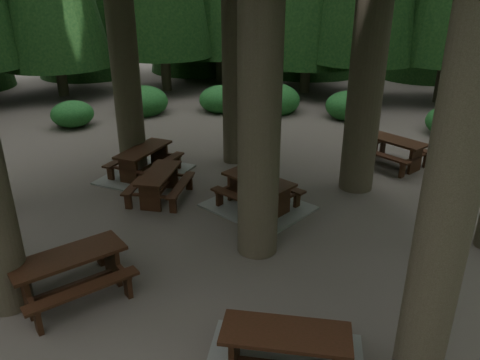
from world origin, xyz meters
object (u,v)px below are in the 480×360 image
(picnic_table_b, at_px, (159,181))
(picnic_table_d, at_px, (393,148))
(picnic_table_a, at_px, (285,360))
(picnic_table_e, at_px, (70,269))
(picnic_table_c, at_px, (258,197))
(picnic_table_f, at_px, (145,166))

(picnic_table_b, relative_size, picnic_table_d, 0.79)
(picnic_table_a, relative_size, picnic_table_d, 1.08)
(picnic_table_b, relative_size, picnic_table_e, 0.77)
(picnic_table_a, xyz_separation_m, picnic_table_d, (1.05, 9.27, 0.29))
(picnic_table_c, xyz_separation_m, picnic_table_e, (-2.13, -4.51, 0.29))
(picnic_table_a, height_order, picnic_table_f, picnic_table_f)
(picnic_table_a, height_order, picnic_table_e, picnic_table_e)
(picnic_table_d, bearing_deg, picnic_table_f, -123.37)
(picnic_table_c, bearing_deg, picnic_table_b, -149.11)
(picnic_table_e, bearing_deg, picnic_table_a, -64.37)
(picnic_table_e, xyz_separation_m, picnic_table_f, (-1.63, 5.44, -0.28))
(picnic_table_b, height_order, picnic_table_d, picnic_table_d)
(picnic_table_c, xyz_separation_m, picnic_table_d, (3.03, 4.20, 0.28))
(picnic_table_a, bearing_deg, picnic_table_c, 101.00)
(picnic_table_c, height_order, picnic_table_f, picnic_table_f)
(picnic_table_e, relative_size, picnic_table_f, 0.96)
(picnic_table_f, bearing_deg, picnic_table_c, -98.85)
(picnic_table_c, bearing_deg, picnic_table_f, -170.80)
(picnic_table_f, bearing_deg, picnic_table_a, -131.28)
(picnic_table_b, bearing_deg, picnic_table_e, 177.55)
(picnic_table_a, distance_m, picnic_table_c, 5.44)
(picnic_table_a, height_order, picnic_table_b, picnic_table_a)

